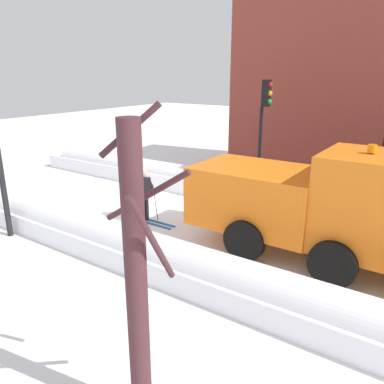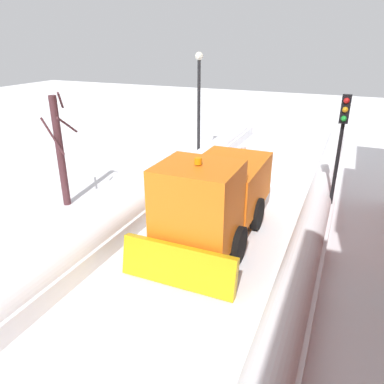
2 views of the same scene
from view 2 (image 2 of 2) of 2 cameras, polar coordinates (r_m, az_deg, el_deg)
ground_plane at (r=9.28m, az=-5.76°, el=-18.16°), size 80.00×80.00×0.00m
snowbank_left at (r=8.25m, az=13.58°, el=-20.63°), size 1.10×36.00×1.07m
snowbank_right at (r=10.52m, az=-20.32°, el=-11.19°), size 1.10×36.00×1.01m
plow_truck at (r=11.62m, az=3.50°, el=-0.53°), size 3.20×5.98×3.12m
skier at (r=16.46m, az=7.87°, el=4.62°), size 0.62×1.80×1.81m
traffic_light_pole at (r=13.16m, az=22.05°, el=8.08°), size 0.28×0.42×4.42m
street_lamp at (r=19.25m, az=1.07°, el=14.86°), size 0.40×0.40×5.44m
bare_tree_near at (r=14.63m, az=-19.69°, el=6.00°), size 0.98×1.20×4.36m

